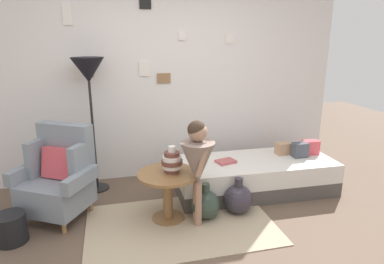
{
  "coord_description": "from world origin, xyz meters",
  "views": [
    {
      "loc": [
        -0.69,
        -2.43,
        1.84
      ],
      "look_at": [
        0.15,
        0.95,
        0.85
      ],
      "focal_mm": 31.46,
      "sensor_mm": 36.0,
      "label": 1
    }
  ],
  "objects": [
    {
      "name": "person_child",
      "position": [
        0.1,
        0.53,
        0.69
      ],
      "size": [
        0.34,
        0.34,
        1.08
      ],
      "color": "#A37A60",
      "rests_on": "ground"
    },
    {
      "name": "book_on_daybed",
      "position": [
        0.6,
        1.1,
        0.42
      ],
      "size": [
        0.25,
        0.21,
        0.03
      ],
      "primitive_type": "cube",
      "rotation": [
        0.0,
        0.0,
        0.27
      ],
      "color": "#B65859",
      "rests_on": "daybed"
    },
    {
      "name": "daybed",
      "position": [
        0.97,
        1.1,
        0.2
      ],
      "size": [
        1.92,
        0.84,
        0.4
      ],
      "color": "#4C4742",
      "rests_on": "ground"
    },
    {
      "name": "demijohn_near",
      "position": [
        0.21,
        0.61,
        0.16
      ],
      "size": [
        0.3,
        0.3,
        0.39
      ],
      "color": "#2D3D33",
      "rests_on": "ground"
    },
    {
      "name": "armchair",
      "position": [
        -1.25,
        1.04,
        0.44
      ],
      "size": [
        0.9,
        0.84,
        0.97
      ],
      "color": "#9E7042",
      "rests_on": "ground"
    },
    {
      "name": "rug",
      "position": [
        -0.07,
        0.53,
        0.01
      ],
      "size": [
        1.86,
        1.19,
        0.01
      ],
      "primitive_type": "cube",
      "color": "tan",
      "rests_on": "ground"
    },
    {
      "name": "side_table",
      "position": [
        -0.17,
        0.68,
        0.38
      ],
      "size": [
        0.61,
        0.61,
        0.52
      ],
      "color": "olive",
      "rests_on": "ground"
    },
    {
      "name": "floor_lamp",
      "position": [
        -0.91,
        1.61,
        1.4
      ],
      "size": [
        0.38,
        0.38,
        1.62
      ],
      "color": "black",
      "rests_on": "ground"
    },
    {
      "name": "ground_plane",
      "position": [
        0.0,
        0.0,
        0.0
      ],
      "size": [
        12.0,
        12.0,
        0.0
      ],
      "primitive_type": "plane",
      "color": "brown"
    },
    {
      "name": "gallery_wall",
      "position": [
        -0.0,
        1.95,
        1.3
      ],
      "size": [
        4.8,
        0.12,
        2.6
      ],
      "color": "silver",
      "rests_on": "ground"
    },
    {
      "name": "demijohn_far",
      "position": [
        0.58,
        0.63,
        0.16
      ],
      "size": [
        0.31,
        0.31,
        0.4
      ],
      "color": "#332D38",
      "rests_on": "ground"
    },
    {
      "name": "vase_striped",
      "position": [
        -0.12,
        0.7,
        0.63
      ],
      "size": [
        0.22,
        0.22,
        0.27
      ],
      "color": "brown",
      "rests_on": "side_table"
    },
    {
      "name": "pillow_mid",
      "position": [
        1.55,
        1.07,
        0.49
      ],
      "size": [
        0.18,
        0.12,
        0.18
      ],
      "primitive_type": "cube",
      "rotation": [
        0.0,
        0.0,
        0.01
      ],
      "color": "#474C56",
      "rests_on": "daybed"
    },
    {
      "name": "pillow_back",
      "position": [
        1.4,
        1.21,
        0.47
      ],
      "size": [
        0.18,
        0.13,
        0.15
      ],
      "primitive_type": "cube",
      "rotation": [
        0.0,
        0.0,
        0.09
      ],
      "color": "tan",
      "rests_on": "daybed"
    },
    {
      "name": "pillow_head",
      "position": [
        1.74,
        1.13,
        0.49
      ],
      "size": [
        0.2,
        0.13,
        0.18
      ],
      "primitive_type": "cube",
      "rotation": [
        0.0,
        0.0,
        -0.07
      ],
      "color": "#D64C56",
      "rests_on": "daybed"
    },
    {
      "name": "magazine_basket",
      "position": [
        -1.65,
        0.63,
        0.14
      ],
      "size": [
        0.28,
        0.28,
        0.28
      ],
      "primitive_type": "cylinder",
      "color": "black",
      "rests_on": "ground"
    }
  ]
}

